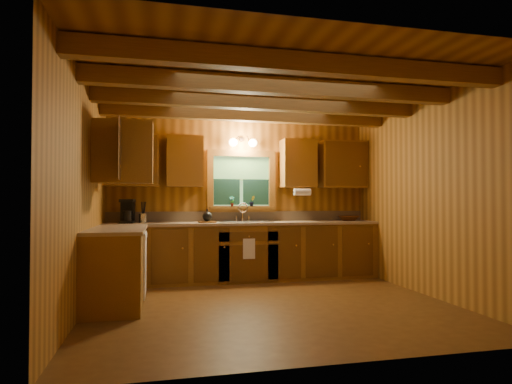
{
  "coord_description": "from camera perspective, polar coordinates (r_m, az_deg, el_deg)",
  "views": [
    {
      "loc": [
        -1.29,
        -4.88,
        1.22
      ],
      "look_at": [
        0.0,
        0.8,
        1.35
      ],
      "focal_mm": 29.75,
      "sensor_mm": 36.0,
      "label": 1
    }
  ],
  "objects": [
    {
      "name": "room",
      "position": [
        5.05,
        2.01,
        -0.37
      ],
      "size": [
        4.2,
        4.2,
        4.2
      ],
      "color": "#563614",
      "rests_on": "ground"
    },
    {
      "name": "ceiling_beams",
      "position": [
        5.21,
        2.0,
        12.85
      ],
      "size": [
        4.2,
        2.54,
        0.18
      ],
      "color": "brown",
      "rests_on": "room"
    },
    {
      "name": "base_cabinets",
      "position": [
        6.26,
        -5.45,
        -8.52
      ],
      "size": [
        4.2,
        2.22,
        0.86
      ],
      "color": "brown",
      "rests_on": "ground"
    },
    {
      "name": "countertop",
      "position": [
        6.23,
        -5.33,
        -4.4
      ],
      "size": [
        4.2,
        2.24,
        0.04
      ],
      "color": "tan",
      "rests_on": "base_cabinets"
    },
    {
      "name": "backsplash",
      "position": [
        6.89,
        -2.0,
        -3.28
      ],
      "size": [
        4.2,
        0.02,
        0.16
      ],
      "primitive_type": "cube",
      "color": "#9D866A",
      "rests_on": "room"
    },
    {
      "name": "dishwasher_panel",
      "position": [
        5.62,
        -14.7,
        -9.32
      ],
      "size": [
        0.02,
        0.6,
        0.8
      ],
      "primitive_type": "cube",
      "color": "white",
      "rests_on": "base_cabinets"
    },
    {
      "name": "upper_cabinets",
      "position": [
        6.37,
        -6.22,
        4.31
      ],
      "size": [
        4.19,
        1.77,
        0.78
      ],
      "color": "brown",
      "rests_on": "room"
    },
    {
      "name": "window",
      "position": [
        6.88,
        -1.97,
        1.29
      ],
      "size": [
        1.12,
        0.08,
        1.0
      ],
      "color": "brown",
      "rests_on": "room"
    },
    {
      "name": "window_sill",
      "position": [
        6.82,
        -1.89,
        -2.12
      ],
      "size": [
        1.06,
        0.14,
        0.04
      ],
      "primitive_type": "cube",
      "color": "brown",
      "rests_on": "room"
    },
    {
      "name": "wall_sconce",
      "position": [
        6.82,
        -1.77,
        6.68
      ],
      "size": [
        0.45,
        0.21,
        0.17
      ],
      "color": "black",
      "rests_on": "room"
    },
    {
      "name": "paper_towel_roll",
      "position": [
        6.78,
        6.23,
        -0.01
      ],
      "size": [
        0.27,
        0.11,
        0.11
      ],
      "primitive_type": "cylinder",
      "rotation": [
        0.0,
        1.57,
        0.0
      ],
      "color": "white",
      "rests_on": "upper_cabinets"
    },
    {
      "name": "dish_towel",
      "position": [
        6.32,
        -0.94,
        -7.64
      ],
      "size": [
        0.18,
        0.01,
        0.3
      ],
      "primitive_type": "cube",
      "color": "white",
      "rests_on": "base_cabinets"
    },
    {
      "name": "sink",
      "position": [
        6.62,
        -1.54,
        -4.43
      ],
      "size": [
        0.82,
        0.48,
        0.43
      ],
      "color": "silver",
      "rests_on": "countertop"
    },
    {
      "name": "coffee_maker",
      "position": [
        6.54,
        -16.88,
        -2.5
      ],
      "size": [
        0.2,
        0.25,
        0.35
      ],
      "rotation": [
        0.0,
        0.0,
        -0.13
      ],
      "color": "black",
      "rests_on": "countertop"
    },
    {
      "name": "utensil_crock",
      "position": [
        6.55,
        -14.97,
        -3.36
      ],
      "size": [
        0.11,
        0.11,
        0.32
      ],
      "rotation": [
        0.0,
        0.0,
        -0.4
      ],
      "color": "silver",
      "rests_on": "countertop"
    },
    {
      "name": "cutting_board",
      "position": [
        6.44,
        -6.58,
        -4.02
      ],
      "size": [
        0.26,
        0.2,
        0.02
      ],
      "primitive_type": "cube",
      "rotation": [
        0.0,
        0.0,
        0.09
      ],
      "color": "#5B3813",
      "rests_on": "countertop"
    },
    {
      "name": "teakettle",
      "position": [
        6.43,
        -6.58,
        -3.28
      ],
      "size": [
        0.14,
        0.14,
        0.18
      ],
      "rotation": [
        0.0,
        0.0,
        0.01
      ],
      "color": "black",
      "rests_on": "cutting_board"
    },
    {
      "name": "wicker_basket",
      "position": [
        7.21,
        12.34,
        -3.47
      ],
      "size": [
        0.39,
        0.39,
        0.08
      ],
      "primitive_type": "imported",
      "rotation": [
        0.0,
        0.0,
        -0.17
      ],
      "color": "#48230C",
      "rests_on": "countertop"
    },
    {
      "name": "potted_plant_left",
      "position": [
        6.78,
        -3.26,
        -1.23
      ],
      "size": [
        0.1,
        0.07,
        0.17
      ],
      "primitive_type": "imported",
      "rotation": [
        0.0,
        0.0,
        -0.12
      ],
      "color": "#5B3813",
      "rests_on": "window_sill"
    },
    {
      "name": "potted_plant_right",
      "position": [
        6.84,
        -0.54,
        -1.23
      ],
      "size": [
        0.11,
        0.09,
        0.17
      ],
      "primitive_type": "imported",
      "rotation": [
        0.0,
        0.0,
        0.21
      ],
      "color": "#5B3813",
      "rests_on": "window_sill"
    }
  ]
}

